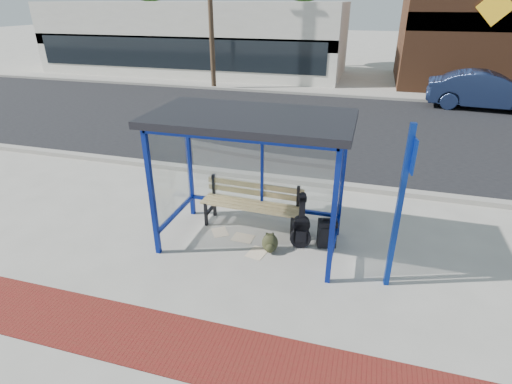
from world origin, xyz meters
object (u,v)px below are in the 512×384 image
(bench, at_px, (252,202))
(suitcase, at_px, (327,233))
(backpack, at_px, (270,244))
(parked_car, at_px, (487,91))
(guitar_bag, at_px, (301,229))

(bench, distance_m, suitcase, 1.57)
(suitcase, bearing_deg, backpack, -169.00)
(backpack, bearing_deg, parked_car, 48.47)
(suitcase, bearing_deg, bench, 152.60)
(suitcase, distance_m, parked_car, 13.09)
(bench, bearing_deg, parked_car, 63.44)
(suitcase, relative_size, parked_car, 0.13)
(bench, xyz_separation_m, parked_car, (6.50, 11.76, 0.22))
(guitar_bag, bearing_deg, backpack, -164.52)
(bench, height_order, suitcase, bench)
(bench, bearing_deg, guitar_bag, -22.79)
(guitar_bag, xyz_separation_m, suitcase, (0.45, 0.16, -0.11))
(backpack, distance_m, parked_car, 13.90)
(bench, xyz_separation_m, suitcase, (1.51, -0.34, -0.26))
(guitar_bag, height_order, backpack, guitar_bag)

